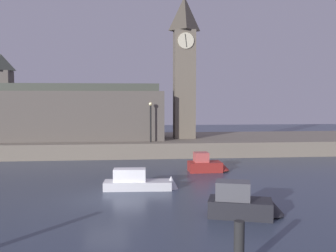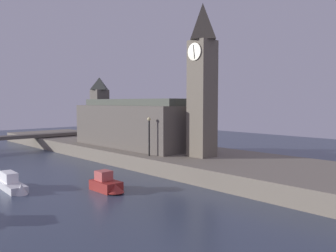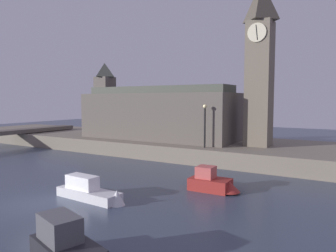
{
  "view_description": "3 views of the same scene",
  "coord_description": "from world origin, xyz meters",
  "px_view_note": "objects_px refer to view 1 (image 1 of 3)",
  "views": [
    {
      "loc": [
        1.59,
        -21.38,
        5.81
      ],
      "look_at": [
        5.07,
        16.19,
        3.03
      ],
      "focal_mm": 39.97,
      "sensor_mm": 36.0,
      "label": 1
    },
    {
      "loc": [
        30.61,
        -7.29,
        7.02
      ],
      "look_at": [
        3.94,
        17.38,
        4.5
      ],
      "focal_mm": 37.48,
      "sensor_mm": 36.0,
      "label": 2
    },
    {
      "loc": [
        15.43,
        -11.21,
        5.82
      ],
      "look_at": [
        -0.73,
        15.54,
        3.31
      ],
      "focal_mm": 34.34,
      "sensor_mm": 36.0,
      "label": 3
    }
  ],
  "objects_px": {
    "mooring_post_right": "(239,246)",
    "boat_dinghy_red": "(208,165)",
    "parliament_hall": "(75,112)",
    "clock_tower": "(184,65)",
    "streetlamp": "(151,117)",
    "boat_ferry_white": "(144,182)",
    "boat_barge_dark": "(245,204)"
  },
  "relations": [
    {
      "from": "boat_barge_dark",
      "to": "boat_ferry_white",
      "type": "bearing_deg",
      "value": 128.67
    },
    {
      "from": "parliament_hall",
      "to": "streetlamp",
      "type": "distance_m",
      "value": 8.73
    },
    {
      "from": "streetlamp",
      "to": "boat_barge_dark",
      "type": "bearing_deg",
      "value": -78.92
    },
    {
      "from": "boat_barge_dark",
      "to": "parliament_hall",
      "type": "bearing_deg",
      "value": 116.99
    },
    {
      "from": "parliament_hall",
      "to": "mooring_post_right",
      "type": "height_order",
      "value": "parliament_hall"
    },
    {
      "from": "clock_tower",
      "to": "streetlamp",
      "type": "bearing_deg",
      "value": -135.8
    },
    {
      "from": "boat_ferry_white",
      "to": "boat_dinghy_red",
      "type": "height_order",
      "value": "boat_dinghy_red"
    },
    {
      "from": "clock_tower",
      "to": "mooring_post_right",
      "type": "relative_size",
      "value": 8.83
    },
    {
      "from": "mooring_post_right",
      "to": "boat_ferry_white",
      "type": "bearing_deg",
      "value": 103.76
    },
    {
      "from": "boat_ferry_white",
      "to": "clock_tower",
      "type": "bearing_deg",
      "value": 73.83
    },
    {
      "from": "mooring_post_right",
      "to": "clock_tower",
      "type": "bearing_deg",
      "value": 85.95
    },
    {
      "from": "streetlamp",
      "to": "boat_ferry_white",
      "type": "distance_m",
      "value": 13.63
    },
    {
      "from": "boat_ferry_white",
      "to": "boat_barge_dark",
      "type": "bearing_deg",
      "value": -51.33
    },
    {
      "from": "clock_tower",
      "to": "mooring_post_right",
      "type": "bearing_deg",
      "value": -94.05
    },
    {
      "from": "mooring_post_right",
      "to": "boat_barge_dark",
      "type": "distance_m",
      "value": 6.03
    },
    {
      "from": "mooring_post_right",
      "to": "boat_dinghy_red",
      "type": "xyz_separation_m",
      "value": [
        2.39,
        17.09,
        -0.33
      ]
    },
    {
      "from": "streetlamp",
      "to": "boat_barge_dark",
      "type": "height_order",
      "value": "streetlamp"
    },
    {
      "from": "mooring_post_right",
      "to": "boat_ferry_white",
      "type": "distance_m",
      "value": 12.05
    },
    {
      "from": "clock_tower",
      "to": "parliament_hall",
      "type": "distance_m",
      "value": 12.76
    },
    {
      "from": "parliament_hall",
      "to": "mooring_post_right",
      "type": "relative_size",
      "value": 10.34
    },
    {
      "from": "mooring_post_right",
      "to": "boat_barge_dark",
      "type": "bearing_deg",
      "value": 71.33
    },
    {
      "from": "boat_barge_dark",
      "to": "boat_dinghy_red",
      "type": "bearing_deg",
      "value": 87.68
    },
    {
      "from": "streetlamp",
      "to": "boat_ferry_white",
      "type": "xyz_separation_m",
      "value": [
        -1.05,
        -13.12,
        -3.51
      ]
    },
    {
      "from": "mooring_post_right",
      "to": "boat_dinghy_red",
      "type": "distance_m",
      "value": 17.26
    },
    {
      "from": "clock_tower",
      "to": "streetlamp",
      "type": "xyz_separation_m",
      "value": [
        -3.84,
        -3.73,
        -5.44
      ]
    },
    {
      "from": "streetlamp",
      "to": "boat_barge_dark",
      "type": "xyz_separation_m",
      "value": [
        3.74,
        -19.12,
        -3.33
      ]
    },
    {
      "from": "mooring_post_right",
      "to": "boat_dinghy_red",
      "type": "bearing_deg",
      "value": 82.04
    },
    {
      "from": "boat_ferry_white",
      "to": "mooring_post_right",
      "type": "bearing_deg",
      "value": -76.24
    },
    {
      "from": "mooring_post_right",
      "to": "boat_dinghy_red",
      "type": "height_order",
      "value": "mooring_post_right"
    },
    {
      "from": "streetlamp",
      "to": "boat_barge_dark",
      "type": "relative_size",
      "value": 0.97
    },
    {
      "from": "streetlamp",
      "to": "mooring_post_right",
      "type": "bearing_deg",
      "value": -85.82
    },
    {
      "from": "streetlamp",
      "to": "boat_dinghy_red",
      "type": "height_order",
      "value": "streetlamp"
    }
  ]
}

